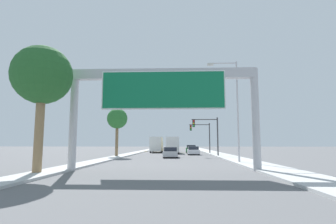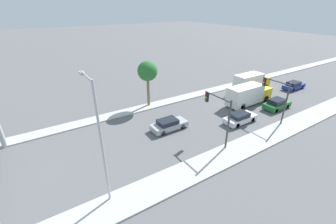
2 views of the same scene
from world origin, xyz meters
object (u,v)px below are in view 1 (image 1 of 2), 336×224
Objects in this scene: truck_box_primary at (157,145)px; palm_tree_foreground at (42,76)px; truck_box_secondary at (173,145)px; traffic_light_mid_block at (203,133)px; sign_gantry at (163,92)px; car_mid_center at (174,148)px; palm_tree_background at (117,119)px; street_lamp_right at (234,103)px; car_near_right at (191,149)px; traffic_light_near_intersection at (209,130)px; car_far_right at (193,151)px; car_mid_right at (171,153)px.

palm_tree_foreground is at bearing -95.99° from truck_box_primary.
traffic_light_mid_block is (5.49, -1.54, 2.21)m from truck_box_secondary.
sign_gantry is 1.65× the size of truck_box_secondary.
palm_tree_foreground is (-7.59, -46.60, 5.47)m from car_mid_center.
truck_box_primary is 1.07× the size of palm_tree_background.
car_mid_center is 0.83× the size of traffic_light_mid_block.
sign_gantry is 7.96m from palm_tree_foreground.
palm_tree_background is (-13.15, -11.58, 1.54)m from traffic_light_mid_block.
street_lamp_right is (14.16, -11.27, 0.55)m from palm_tree_background.
palm_tree_background is at bearing 141.48° from street_lamp_right.
car_near_right is at bearing 73.01° from palm_tree_foreground.
car_near_right is 14.32m from traffic_light_near_intersection.
sign_gantry is at bearing -131.87° from street_lamp_right.
truck_box_secondary is at bearing 104.94° from street_lamp_right.
traffic_light_near_intersection is (8.99, -16.49, 2.19)m from truck_box_primary.
car_far_right is 0.57× the size of truck_box_secondary.
car_far_right is 0.68× the size of palm_tree_background.
car_far_right is 19.71m from street_lamp_right.
car_near_right is 0.44× the size of street_lamp_right.
traffic_light_mid_block is (5.49, 12.88, 3.11)m from car_mid_right.
street_lamp_right is (1.02, -12.86, 2.05)m from traffic_light_near_intersection.
street_lamp_right is at bearing 48.13° from sign_gantry.
sign_gantry is at bearing -84.54° from truck_box_primary.
traffic_light_near_intersection reaches higher than car_near_right.
traffic_light_mid_block reaches higher than car_far_right.
palm_tree_background is at bearing 90.18° from palm_tree_foreground.
street_lamp_right reaches higher than sign_gantry.
palm_tree_foreground is at bearing -106.99° from car_near_right.
street_lamp_right is (10.01, -29.35, 4.24)m from truck_box_primary.
traffic_light_mid_block reaches higher than car_mid_right.
traffic_light_near_intersection is at bearing -71.42° from car_far_right.
car_far_right is 0.57× the size of palm_tree_foreground.
car_near_right is at bearing -20.73° from truck_box_primary.
street_lamp_right is at bearing -71.17° from truck_box_primary.
palm_tree_background is at bearing -173.14° from traffic_light_near_intersection.
palm_tree_foreground is 1.18× the size of palm_tree_background.
car_near_right is at bearing 78.18° from car_mid_right.
car_mid_right is at bearing -152.33° from traffic_light_near_intersection.
sign_gantry is 2.38× the size of traffic_light_near_intersection.
truck_box_primary reaches higher than car_mid_right.
palm_tree_foreground is 17.05m from street_lamp_right.
sign_gantry is at bearing -95.88° from car_near_right.
car_mid_center is 24.96m from traffic_light_near_intersection.
palm_tree_background is at bearing -106.57° from car_mid_center.
traffic_light_near_intersection is at bearing 94.53° from street_lamp_right.
car_mid_right is at bearing -101.82° from car_near_right.
truck_box_secondary is 1.01× the size of palm_tree_foreground.
truck_box_primary is 1.30× the size of traffic_light_near_intersection.
traffic_light_mid_block is at bearing -35.83° from truck_box_primary.
traffic_light_mid_block reaches higher than truck_box_primary.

